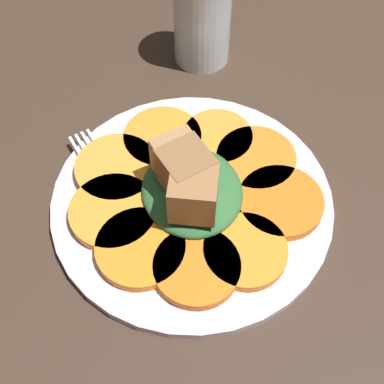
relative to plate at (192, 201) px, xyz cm
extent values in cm
cube|color=#38281E|center=(0.00, 0.00, -1.52)|extent=(120.00, 120.00, 2.00)
cylinder|color=silver|center=(0.00, 0.00, -0.02)|extent=(27.15, 27.15, 1.00)
cylinder|color=white|center=(0.00, 0.00, 0.03)|extent=(21.72, 21.72, 1.00)
cylinder|color=orange|center=(-6.25, 4.33, 1.07)|extent=(7.21, 7.21, 0.99)
cylinder|color=orange|center=(-7.65, -1.16, 1.07)|extent=(8.03, 8.03, 0.99)
cylinder|color=orange|center=(-4.97, -6.42, 1.07)|extent=(8.22, 8.22, 0.99)
cylinder|color=orange|center=(0.24, -7.61, 1.07)|extent=(8.26, 8.26, 0.99)
cylinder|color=orange|center=(4.41, -5.89, 1.07)|extent=(8.13, 8.13, 0.99)
cylinder|color=orange|center=(7.50, -1.50, 1.07)|extent=(7.73, 7.73, 0.99)
cylinder|color=orange|center=(7.03, 3.08, 1.07)|extent=(7.57, 7.57, 0.99)
cylinder|color=orange|center=(2.86, 7.92, 1.07)|extent=(8.12, 8.12, 0.99)
cylinder|color=orange|center=(-2.65, 7.29, 1.07)|extent=(7.98, 7.98, 0.99)
ellipsoid|color=#2D6033|center=(0.00, 0.00, 1.81)|extent=(10.57, 9.51, 2.47)
cube|color=#9E754C|center=(-1.31, -0.92, 5.02)|extent=(4.81, 4.81, 3.95)
cube|color=brown|center=(-0.28, -0.55, 5.14)|extent=(5.24, 5.24, 4.19)
cube|color=olive|center=(2.51, -0.51, 5.11)|extent=(5.31, 5.31, 4.12)
cube|color=silver|center=(2.03, -5.88, 0.78)|extent=(12.75, 4.61, 0.40)
cube|color=silver|center=(-4.95, -7.87, 0.78)|extent=(2.14, 2.65, 0.40)
cube|color=silver|center=(-7.89, -9.75, 0.78)|extent=(4.99, 1.69, 0.40)
cube|color=silver|center=(-8.07, -9.10, 0.78)|extent=(4.99, 1.69, 0.40)
cube|color=silver|center=(-8.25, -8.46, 0.78)|extent=(4.99, 1.69, 0.40)
cube|color=silver|center=(-8.44, -7.82, 0.78)|extent=(4.99, 1.69, 0.40)
cylinder|color=silver|center=(-20.48, 6.46, 5.86)|extent=(6.49, 6.49, 12.76)
camera|label=1|loc=(27.89, -7.19, 43.09)|focal=50.00mm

